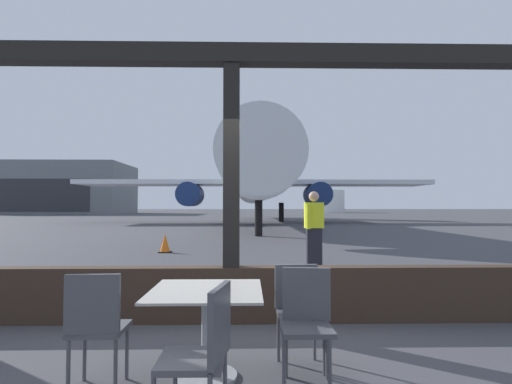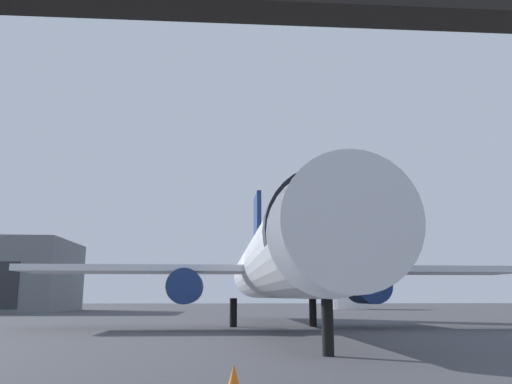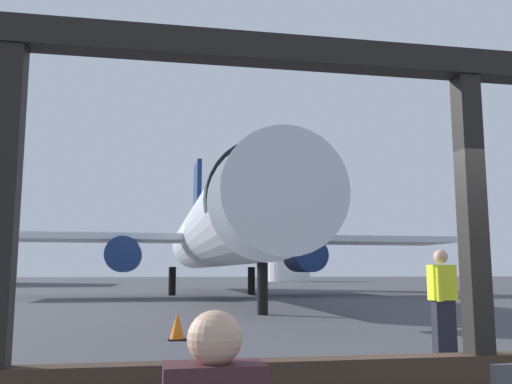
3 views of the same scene
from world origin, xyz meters
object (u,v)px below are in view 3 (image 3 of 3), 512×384
Objects in this scene: fuel_storage_tank at (287,266)px; airplane at (217,233)px; traffic_cone at (177,327)px; ground_crew_worker at (443,303)px.

airplane is at bearing -107.91° from fuel_storage_tank.
airplane is at bearing 81.33° from traffic_cone.
airplane is 20.37m from traffic_cone.
ground_crew_worker reaches higher than traffic_cone.
fuel_storage_tank reaches higher than traffic_cone.
traffic_cone is at bearing -105.32° from fuel_storage_tank.
airplane is 23.70m from ground_crew_worker.
traffic_cone is at bearing -98.67° from airplane.
traffic_cone is 0.08× the size of fuel_storage_tank.
ground_crew_worker is 3.05× the size of traffic_cone.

